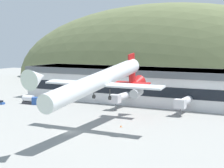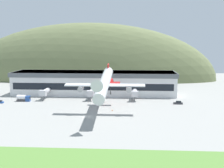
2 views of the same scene
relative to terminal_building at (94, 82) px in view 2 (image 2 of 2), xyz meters
name	(u,v)px [view 2 (image 2 of 2)]	position (x,y,z in m)	size (l,w,h in m)	color
ground_plane	(88,117)	(3.74, -53.62, -7.39)	(357.26, 357.26, 0.00)	gray
grass_strip_foreground	(60,162)	(3.74, -101.52, -7.35)	(321.53, 20.31, 0.08)	#568438
hill_backdrop	(87,80)	(-14.37, 68.31, -7.39)	(201.91, 53.41, 89.35)	#667047
terminal_building	(94,82)	(0.00, 0.00, 0.00)	(92.47, 22.39, 13.05)	silver
jetway_0	(45,92)	(-23.99, -17.46, -3.40)	(3.38, 12.21, 5.43)	silver
jetway_1	(91,92)	(0.44, -17.15, -3.40)	(3.38, 11.63, 5.43)	silver
jetway_2	(135,93)	(23.03, -17.13, -3.40)	(3.38, 11.58, 5.43)	silver
cargo_airplane	(105,83)	(10.32, -49.27, 5.71)	(33.45, 54.40, 12.03)	silver
service_car_0	(178,103)	(44.06, -25.62, -6.74)	(4.43, 1.67, 1.55)	#333338
fuel_truck	(23,98)	(-33.54, -23.42, -5.82)	(6.86, 2.89, 3.30)	#264C99
traffic_cone_0	(112,110)	(13.02, -42.24, -7.11)	(0.52, 0.52, 0.58)	orange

